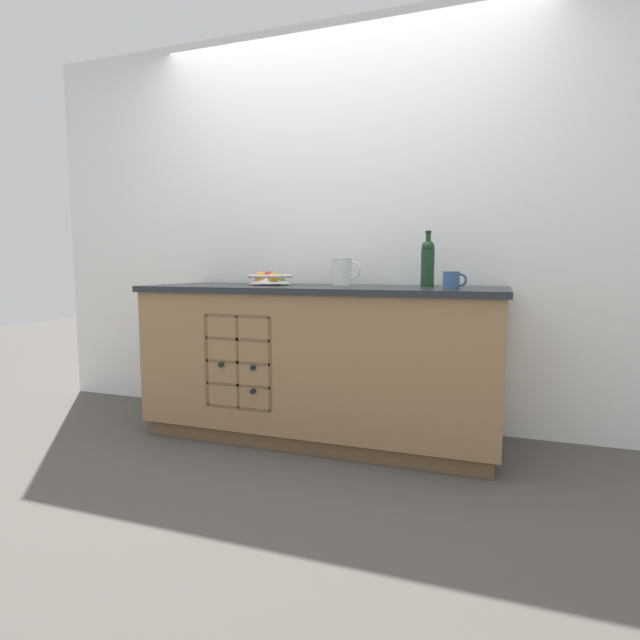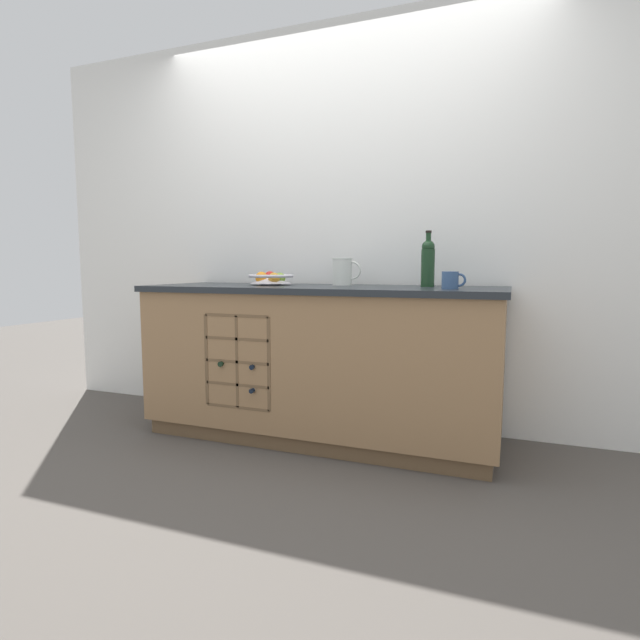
% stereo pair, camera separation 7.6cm
% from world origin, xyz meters
% --- Properties ---
extents(ground_plane, '(14.00, 14.00, 0.00)m').
position_xyz_m(ground_plane, '(0.00, 0.00, 0.00)').
color(ground_plane, '#4C4742').
extents(back_wall, '(4.44, 0.06, 2.55)m').
position_xyz_m(back_wall, '(0.00, 0.40, 1.27)').
color(back_wall, white).
rests_on(back_wall, ground_plane).
extents(kitchen_island, '(2.08, 0.71, 0.90)m').
position_xyz_m(kitchen_island, '(-0.00, -0.00, 0.46)').
color(kitchen_island, brown).
rests_on(kitchen_island, ground_plane).
extents(fruit_bowl, '(0.28, 0.28, 0.08)m').
position_xyz_m(fruit_bowl, '(-0.34, 0.05, 0.94)').
color(fruit_bowl, silver).
rests_on(fruit_bowl, kitchen_island).
extents(white_pitcher, '(0.18, 0.12, 0.16)m').
position_xyz_m(white_pitcher, '(0.09, 0.16, 0.99)').
color(white_pitcher, silver).
rests_on(white_pitcher, kitchen_island).
extents(ceramic_mug, '(0.12, 0.08, 0.09)m').
position_xyz_m(ceramic_mug, '(0.75, -0.12, 0.95)').
color(ceramic_mug, '#385684').
rests_on(ceramic_mug, kitchen_island).
extents(standing_wine_bottle, '(0.08, 0.08, 0.31)m').
position_xyz_m(standing_wine_bottle, '(0.60, 0.13, 1.04)').
color(standing_wine_bottle, '#19381E').
rests_on(standing_wine_bottle, kitchen_island).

